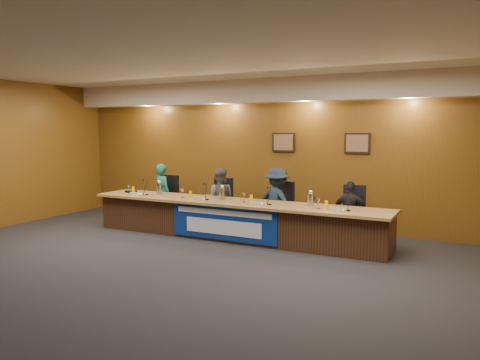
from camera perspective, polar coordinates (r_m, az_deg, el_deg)
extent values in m
plane|color=black|center=(7.28, -9.92, -10.88)|extent=(10.00, 10.00, 0.00)
cube|color=silver|center=(7.05, -10.41, 14.86)|extent=(10.00, 8.00, 0.04)
cube|color=brown|center=(10.44, 3.35, 3.27)|extent=(10.00, 0.04, 3.20)
cube|color=beige|center=(10.23, 2.82, 10.78)|extent=(10.00, 0.50, 0.50)
cube|color=#392112|center=(9.16, -0.80, -5.00)|extent=(6.00, 0.80, 0.70)
cube|color=olive|center=(9.05, -0.95, -2.72)|extent=(6.10, 0.95, 0.05)
cube|color=navy|center=(8.80, -2.08, -5.27)|extent=(2.20, 0.02, 0.65)
cube|color=silver|center=(8.75, -2.13, -4.00)|extent=(2.00, 0.01, 0.10)
cube|color=silver|center=(8.80, -2.12, -5.79)|extent=(1.60, 0.01, 0.28)
cube|color=black|center=(10.25, 5.34, 4.60)|extent=(0.52, 0.04, 0.42)
cube|color=black|center=(9.76, 14.11, 4.37)|extent=(0.52, 0.04, 0.42)
imported|color=#156254|center=(10.76, -9.42, -1.64)|extent=(0.58, 0.48, 1.36)
imported|color=#515256|center=(9.95, -2.51, -2.32)|extent=(0.77, 0.68, 1.32)
imported|color=#152435|center=(9.36, 4.54, -2.69)|extent=(1.01, 0.78, 1.37)
imported|color=black|center=(8.92, 13.30, -3.91)|extent=(0.70, 0.32, 1.18)
cube|color=black|center=(10.87, -9.08, -2.62)|extent=(0.49, 0.49, 0.08)
cube|color=black|center=(10.06, -2.22, -3.24)|extent=(0.61, 0.61, 0.08)
cube|color=black|center=(9.49, 4.76, -3.84)|extent=(0.59, 0.59, 0.08)
cube|color=black|center=(9.03, 13.44, -4.49)|extent=(0.50, 0.50, 0.08)
cube|color=white|center=(10.03, -12.70, -1.61)|extent=(0.24, 0.08, 0.10)
cylinder|color=black|center=(10.05, -11.31, -1.76)|extent=(0.07, 0.07, 0.02)
cylinder|color=#FBB500|center=(10.37, -12.88, -1.19)|extent=(0.06, 0.06, 0.15)
cylinder|color=silver|center=(10.45, -13.38, -1.06)|extent=(0.08, 0.08, 0.18)
cube|color=white|center=(9.14, -5.18, -2.22)|extent=(0.24, 0.08, 0.10)
cylinder|color=black|center=(9.20, -4.03, -2.37)|extent=(0.07, 0.07, 0.02)
cylinder|color=#FBB500|center=(9.42, -6.04, -1.79)|extent=(0.06, 0.06, 0.15)
cylinder|color=silver|center=(9.54, -7.01, -1.62)|extent=(0.08, 0.08, 0.18)
cube|color=white|center=(8.51, 1.87, -2.82)|extent=(0.24, 0.08, 0.10)
cylinder|color=black|center=(8.59, 3.66, -2.98)|extent=(0.07, 0.07, 0.02)
cylinder|color=#FBB500|center=(8.84, 1.37, -2.29)|extent=(0.06, 0.06, 0.15)
cylinder|color=silver|center=(8.87, 0.49, -2.16)|extent=(0.08, 0.08, 0.18)
cube|color=white|center=(8.01, 11.67, -3.51)|extent=(0.24, 0.08, 0.10)
cylinder|color=black|center=(8.13, 13.05, -3.65)|extent=(0.07, 0.07, 0.02)
cylinder|color=#FBB500|center=(8.25, 10.49, -3.00)|extent=(0.06, 0.06, 0.15)
cylinder|color=silver|center=(8.29, 9.54, -2.82)|extent=(0.08, 0.08, 0.18)
cylinder|color=silver|center=(10.06, -9.80, -1.05)|extent=(0.13, 0.13, 0.25)
cylinder|color=silver|center=(9.19, -2.17, -1.70)|extent=(0.11, 0.11, 0.24)
cylinder|color=silver|center=(8.51, 8.62, -2.40)|extent=(0.12, 0.12, 0.23)
cylinder|color=black|center=(10.50, -13.00, -1.38)|extent=(0.32, 0.32, 0.05)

